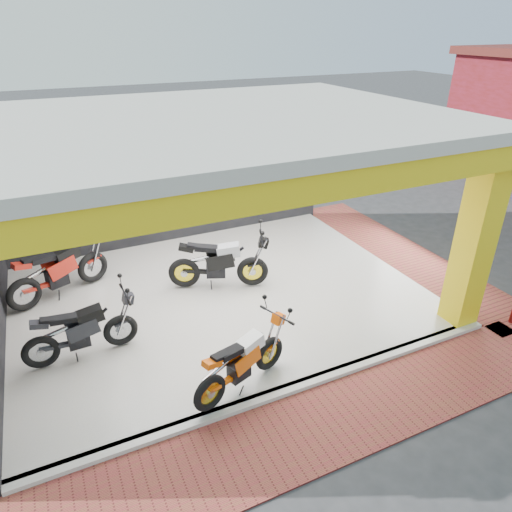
{
  "coord_description": "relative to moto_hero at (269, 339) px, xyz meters",
  "views": [
    {
      "loc": [
        -2.76,
        -5.62,
        5.09
      ],
      "look_at": [
        0.73,
        1.8,
        0.9
      ],
      "focal_mm": 32.0,
      "sensor_mm": 36.0,
      "label": 1
    }
  ],
  "objects": [
    {
      "name": "moto_row_d",
      "position": [
        -2.16,
        4.08,
        0.11
      ],
      "size": [
        2.4,
        1.65,
        1.38
      ],
      "primitive_type": null,
      "rotation": [
        0.0,
        0.0,
        0.41
      ],
      "color": "red",
      "rests_on": "showroom_floor"
    },
    {
      "name": "moto_hero",
      "position": [
        0.0,
        0.0,
        0.0
      ],
      "size": [
        2.03,
        1.31,
        1.16
      ],
      "primitive_type": null,
      "rotation": [
        0.0,
        0.0,
        0.35
      ],
      "color": "#F95C0A",
      "rests_on": "showroom_floor"
    },
    {
      "name": "back_wall",
      "position": [
        0.12,
        5.6,
        1.07
      ],
      "size": [
        8.2,
        0.2,
        3.5
      ],
      "primitive_type": "cube",
      "color": "black",
      "rests_on": "ground"
    },
    {
      "name": "showroom_ceiling",
      "position": [
        0.12,
        2.5,
        2.92
      ],
      "size": [
        8.4,
        6.4,
        0.2
      ],
      "primitive_type": "cube",
      "color": "beige",
      "rests_on": "corner_column"
    },
    {
      "name": "moto_row_a",
      "position": [
        0.86,
        2.49,
        0.09
      ],
      "size": [
        2.34,
        1.59,
        1.34
      ],
      "primitive_type": null,
      "rotation": [
        0.0,
        0.0,
        -0.39
      ],
      "color": "black",
      "rests_on": "showroom_floor"
    },
    {
      "name": "ground",
      "position": [
        0.12,
        0.5,
        -0.68
      ],
      "size": [
        80.0,
        80.0,
        0.0
      ],
      "primitive_type": "plane",
      "color": "#2D2D30",
      "rests_on": "ground"
    },
    {
      "name": "corner_column",
      "position": [
        3.87,
        -0.25,
        1.07
      ],
      "size": [
        0.5,
        0.5,
        3.5
      ],
      "primitive_type": "cube",
      "color": "yellow",
      "rests_on": "ground"
    },
    {
      "name": "header_beam_right",
      "position": [
        4.12,
        2.5,
        2.62
      ],
      "size": [
        0.3,
        6.4,
        0.4
      ],
      "primitive_type": "cube",
      "color": "yellow",
      "rests_on": "corner_column"
    },
    {
      "name": "paver_right",
      "position": [
        4.92,
        2.5,
        -0.67
      ],
      "size": [
        1.4,
        7.0,
        0.03
      ],
      "primitive_type": "cube",
      "color": "maroon",
      "rests_on": "ground"
    },
    {
      "name": "moto_row_b",
      "position": [
        -2.03,
        1.62,
        0.02
      ],
      "size": [
        1.98,
        0.8,
        1.19
      ],
      "primitive_type": null,
      "rotation": [
        0.0,
        0.0,
        0.04
      ],
      "color": "black",
      "rests_on": "showroom_floor"
    },
    {
      "name": "paver_front",
      "position": [
        0.12,
        -1.3,
        -0.67
      ],
      "size": [
        9.0,
        1.4,
        0.03
      ],
      "primitive_type": "cube",
      "color": "maroon",
      "rests_on": "ground"
    },
    {
      "name": "showroom_floor",
      "position": [
        0.12,
        2.5,
        -0.63
      ],
      "size": [
        8.0,
        6.0,
        0.1
      ],
      "primitive_type": "cube",
      "color": "white",
      "rests_on": "ground"
    },
    {
      "name": "floor_kerb",
      "position": [
        0.12,
        -0.52,
        -0.63
      ],
      "size": [
        8.0,
        0.2,
        0.1
      ],
      "primitive_type": "cube",
      "color": "white",
      "rests_on": "ground"
    },
    {
      "name": "header_beam_front",
      "position": [
        0.12,
        -0.5,
        2.62
      ],
      "size": [
        8.4,
        0.3,
        0.4
      ],
      "primitive_type": "cube",
      "color": "yellow",
      "rests_on": "corner_column"
    }
  ]
}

